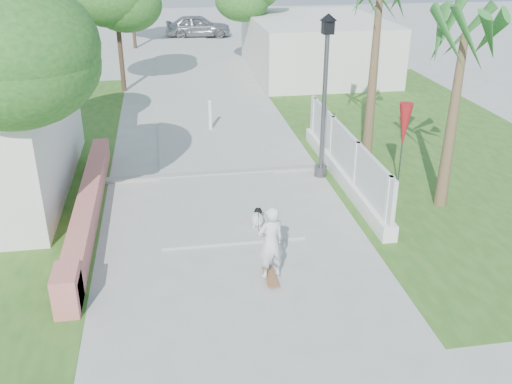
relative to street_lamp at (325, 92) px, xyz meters
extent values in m
plane|color=#B7B7B2|center=(-2.90, -5.50, -2.43)|extent=(90.00, 90.00, 0.00)
cube|color=#B7B7B2|center=(-2.90, 14.50, -2.40)|extent=(3.20, 36.00, 0.06)
cube|color=#999993|center=(-2.90, 0.50, -2.38)|extent=(6.50, 0.25, 0.10)
cube|color=#2D5E1D|center=(4.10, 2.50, -2.42)|extent=(8.00, 20.00, 0.01)
cube|color=#CF766A|center=(-6.20, -1.50, -2.13)|extent=(0.45, 8.00, 0.60)
cube|color=#CF766A|center=(-6.20, -5.30, -2.03)|extent=(0.45, 0.80, 0.80)
cube|color=white|center=(0.50, -0.50, -2.23)|extent=(0.35, 7.00, 0.40)
cube|color=white|center=(0.50, -0.50, -1.48)|extent=(0.10, 7.00, 1.10)
cube|color=white|center=(0.50, -3.70, -1.68)|extent=(0.14, 0.14, 1.50)
cube|color=white|center=(0.50, -1.50, -1.68)|extent=(0.14, 0.14, 1.50)
cube|color=white|center=(0.50, 0.70, -1.68)|extent=(0.14, 0.14, 1.50)
cube|color=white|center=(0.50, 2.70, -1.68)|extent=(0.14, 0.14, 1.50)
cube|color=silver|center=(3.10, 12.50, -1.13)|extent=(6.00, 8.00, 2.60)
cylinder|color=#59595E|center=(0.00, 0.00, -2.28)|extent=(0.36, 0.36, 0.30)
cylinder|color=#59595E|center=(0.00, 0.00, -0.43)|extent=(0.12, 0.12, 4.00)
cube|color=black|center=(0.00, 0.00, 1.67)|extent=(0.28, 0.28, 0.35)
cone|color=black|center=(0.00, 0.00, 1.92)|extent=(0.44, 0.44, 0.18)
cylinder|color=white|center=(-2.70, 4.50, -1.93)|extent=(0.12, 0.12, 1.00)
sphere|color=white|center=(-2.70, 4.50, -1.41)|extent=(0.14, 0.14, 0.14)
cylinder|color=#59595E|center=(1.90, -1.00, -1.43)|extent=(0.04, 0.04, 2.00)
cone|color=red|center=(1.90, -1.00, -0.73)|extent=(0.36, 0.36, 1.20)
cylinder|color=#4C3826|center=(-7.40, -2.50, -0.50)|extent=(0.20, 0.20, 3.85)
ellipsoid|color=#1B5718|center=(-7.40, -2.50, 1.15)|extent=(3.60, 3.60, 2.70)
ellipsoid|color=#1B5718|center=(-7.20, -2.70, 1.50)|extent=(3.06, 3.06, 2.30)
cylinder|color=#4C3826|center=(-8.40, 3.00, -0.68)|extent=(0.20, 0.20, 3.50)
ellipsoid|color=#1B5718|center=(-8.40, 3.00, 0.82)|extent=(3.20, 3.20, 2.40)
ellipsoid|color=#1B5718|center=(-8.20, 2.80, 1.17)|extent=(2.72, 2.72, 2.05)
ellipsoid|color=#1B5718|center=(-8.60, 3.20, 1.52)|extent=(2.40, 2.40, 1.79)
cylinder|color=#4C3826|center=(-5.90, 10.50, -0.50)|extent=(0.20, 0.20, 3.85)
ellipsoid|color=#1B5718|center=(-5.90, 10.50, 1.15)|extent=(3.40, 3.40, 2.55)
cylinder|color=#4C3826|center=(0.30, 14.50, -0.68)|extent=(0.20, 0.20, 3.50)
ellipsoid|color=#1B5718|center=(0.30, 14.50, 0.82)|extent=(3.00, 3.00, 2.25)
cylinder|color=#4C3826|center=(-5.70, 20.50, -0.50)|extent=(0.20, 0.20, 3.85)
cone|color=brown|center=(1.70, 1.00, -0.03)|extent=(0.32, 0.32, 4.80)
cone|color=brown|center=(2.50, -2.30, -0.33)|extent=(0.32, 0.32, 4.20)
cube|color=#98613D|center=(-2.39, -4.98, -2.34)|extent=(0.43, 0.82, 0.02)
imported|color=silver|center=(-2.39, -4.98, -1.57)|extent=(0.63, 0.50, 1.52)
cylinder|color=gray|center=(-2.46, -5.26, -2.40)|extent=(0.03, 0.06, 0.06)
cylinder|color=gray|center=(-2.32, -5.26, -2.40)|extent=(0.03, 0.06, 0.06)
cylinder|color=gray|center=(-2.46, -4.70, -2.40)|extent=(0.03, 0.06, 0.06)
cylinder|color=gray|center=(-2.32, -4.70, -2.40)|extent=(0.03, 0.06, 0.06)
ellipsoid|color=silver|center=(-2.28, -2.78, -2.20)|extent=(0.39, 0.52, 0.29)
sphere|color=black|center=(-2.23, -2.57, -2.12)|extent=(0.19, 0.19, 0.19)
sphere|color=silver|center=(-2.20, -2.48, -2.14)|extent=(0.09, 0.09, 0.09)
cone|color=black|center=(-2.27, -2.56, -2.03)|extent=(0.06, 0.06, 0.07)
cone|color=black|center=(-2.18, -2.58, -2.03)|extent=(0.06, 0.06, 0.07)
cylinder|color=silver|center=(-2.32, -2.66, -2.36)|extent=(0.04, 0.04, 0.13)
cylinder|color=silver|center=(-2.19, -2.69, -2.36)|extent=(0.04, 0.04, 0.13)
cylinder|color=silver|center=(-2.38, -2.87, -2.36)|extent=(0.04, 0.04, 0.13)
cylinder|color=silver|center=(-2.25, -2.91, -2.36)|extent=(0.04, 0.04, 0.13)
cylinder|color=silver|center=(-2.34, -3.00, -2.13)|extent=(0.05, 0.12, 0.11)
imported|color=#98999F|center=(-1.74, 23.77, -1.72)|extent=(4.23, 1.86, 1.42)
camera|label=1|loc=(-4.23, -14.37, 3.89)|focal=40.00mm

